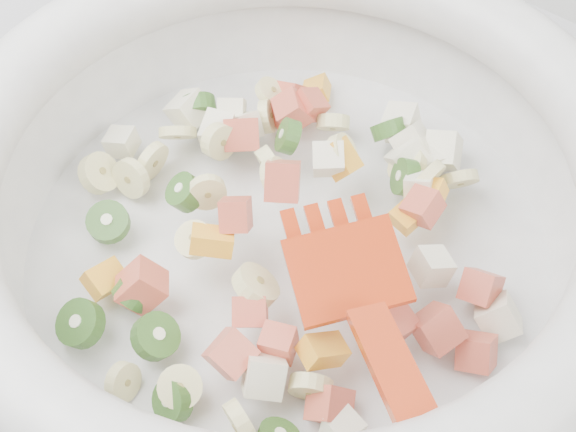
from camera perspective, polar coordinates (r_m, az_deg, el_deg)
The scene contains 1 object.
mixing_bowl at distance 0.51m, azimuth 0.02°, elevation 0.95°, with size 0.45×0.41×0.13m.
Camera 1 is at (0.26, 1.15, 1.36)m, focal length 55.00 mm.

